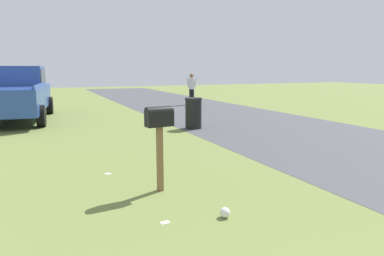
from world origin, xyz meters
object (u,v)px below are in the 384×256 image
object	(u,v)px
pickup_truck	(17,92)
trash_bin	(193,113)
mailbox	(159,125)
pedestrian	(192,86)

from	to	relation	value
pickup_truck	trash_bin	xyz separation A→B (m)	(-4.55, -5.46, -0.59)
mailbox	trash_bin	distance (m)	6.03
trash_bin	pedestrian	xyz separation A→B (m)	(7.22, -3.15, 0.50)
mailbox	pedestrian	size ratio (longest dim) A/B	0.80
pickup_truck	pedestrian	size ratio (longest dim) A/B	3.31
pickup_truck	pedestrian	bearing A→B (deg)	-66.87
mailbox	trash_bin	xyz separation A→B (m)	(5.23, -2.96, -0.58)
mailbox	pickup_truck	bearing A→B (deg)	8.82
mailbox	trash_bin	size ratio (longest dim) A/B	1.35
mailbox	trash_bin	world-z (taller)	mailbox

